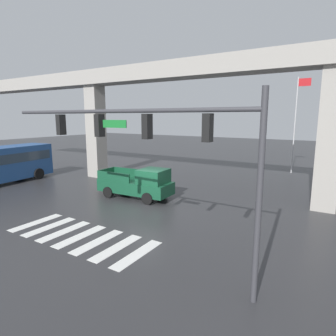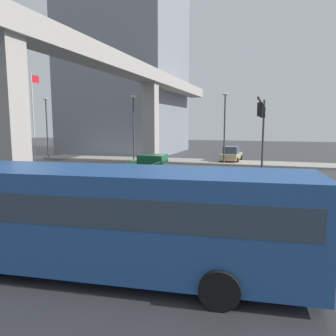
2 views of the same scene
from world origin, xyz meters
name	(u,v)px [view 2 (image 2 of 2)]	position (x,y,z in m)	size (l,w,h in m)	color
ground_plane	(174,185)	(0.00, 0.00, 0.00)	(120.00, 120.00, 0.00)	#2D2D30
crosswalk_stripes	(249,189)	(0.00, -5.05, 0.01)	(7.15, 2.80, 0.01)	silver
elevated_overpass	(104,70)	(0.00, 5.20, 7.95)	(59.00, 1.95, 9.33)	#9E9991
sidewalk_east	(192,161)	(13.70, 2.00, 0.07)	(4.00, 36.00, 0.15)	#9E9991
pickup_truck	(148,173)	(-1.53, 1.38, 0.99)	(5.18, 2.27, 2.08)	#14472D
city_bus	(115,214)	(-13.62, -2.33, 1.72)	(3.58, 10.99, 2.99)	#234C8C
sedan_tan	(231,154)	(14.87, -2.08, 0.85)	(4.38, 2.13, 1.72)	tan
traffic_signal_mast	(262,117)	(4.37, -5.56, 4.66)	(10.89, 0.32, 6.20)	#38383D
street_lamp_near_corner	(225,120)	(12.50, -1.62, 4.56)	(0.44, 0.70, 7.24)	#38383D
street_lamp_mid_block	(133,120)	(12.50, 8.47, 4.56)	(0.44, 0.70, 7.24)	#38383D
street_lamp_far_north	(47,120)	(12.50, 19.89, 4.56)	(0.44, 0.70, 7.24)	#38383D
flagpole	(34,112)	(5.90, 16.27, 5.30)	(1.16, 0.12, 9.05)	silver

